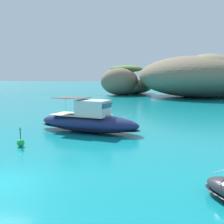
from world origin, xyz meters
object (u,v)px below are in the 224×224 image
islet_large (205,77)px  motorboat_navy (89,121)px  islet_small (126,83)px  channel_buoy (21,142)px

islet_large → motorboat_navy: bearing=-109.8°
islet_small → channel_buoy: islet_small is taller
islet_large → channel_buoy: 56.66m
islet_large → islet_small: 20.26m
channel_buoy → islet_large: bearing=68.8°
islet_small → motorboat_navy: bearing=-86.7°
islet_small → islet_large: bearing=-12.4°
islet_large → motorboat_navy: (-16.80, -46.55, -3.72)m
motorboat_navy → channel_buoy: bearing=-120.4°
islet_large → motorboat_navy: size_ratio=3.28×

